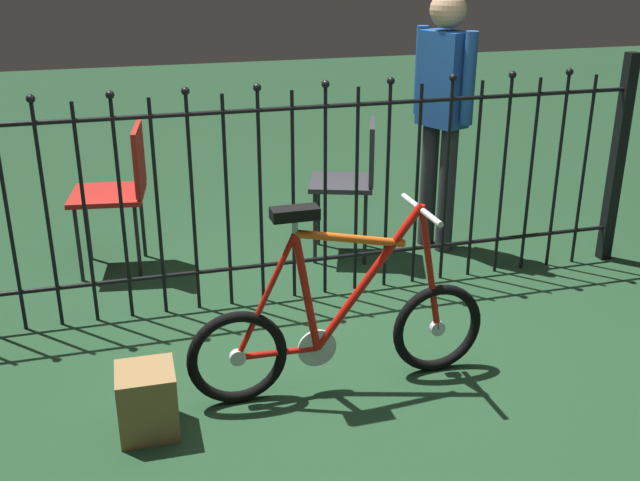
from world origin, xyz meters
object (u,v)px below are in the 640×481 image
(person_visitor, at_px, (443,101))
(bicycle, at_px, (341,327))
(chair_red, at_px, (121,184))
(display_crate, at_px, (147,401))
(chair_charcoal, at_px, (354,174))

(person_visitor, bearing_deg, bicycle, -127.47)
(chair_red, height_order, display_crate, chair_red)
(chair_charcoal, distance_m, chair_red, 1.43)
(chair_charcoal, height_order, chair_red, chair_red)
(person_visitor, bearing_deg, chair_charcoal, 178.65)
(chair_charcoal, height_order, display_crate, chair_charcoal)
(chair_charcoal, relative_size, person_visitor, 0.54)
(bicycle, relative_size, display_crate, 4.82)
(bicycle, xyz_separation_m, person_visitor, (1.12, 1.46, 0.68))
(chair_charcoal, distance_m, display_crate, 2.17)
(bicycle, height_order, person_visitor, person_visitor)
(chair_red, relative_size, display_crate, 3.10)
(bicycle, xyz_separation_m, chair_charcoal, (0.55, 1.48, 0.25))
(person_visitor, bearing_deg, display_crate, -141.61)
(bicycle, relative_size, chair_charcoal, 1.58)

